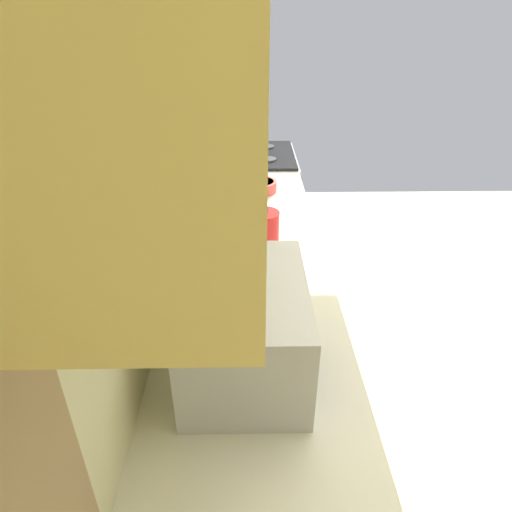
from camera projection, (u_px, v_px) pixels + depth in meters
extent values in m
plane|color=beige|center=(465.00, 401.00, 2.35)|extent=(6.03, 6.03, 0.00)
cube|color=beige|center=(153.00, 155.00, 1.66)|extent=(3.89, 0.12, 2.69)
cube|color=#F6D375|center=(252.00, 402.00, 1.78)|extent=(2.97, 0.61, 0.87)
cube|color=beige|center=(252.00, 314.00, 1.56)|extent=(3.00, 0.64, 0.02)
cube|color=#332819|center=(337.00, 447.00, 1.60)|extent=(0.01, 0.01, 0.80)
cube|color=#332819|center=(320.00, 364.00, 1.97)|extent=(0.01, 0.01, 0.80)
cube|color=#332819|center=(309.00, 308.00, 2.34)|extent=(0.01, 0.01, 0.80)
cube|color=#332819|center=(301.00, 267.00, 2.71)|extent=(0.01, 0.01, 0.80)
cube|color=#B7BABF|center=(252.00, 213.00, 3.38)|extent=(0.70, 0.64, 0.89)
cube|color=black|center=(294.00, 218.00, 3.41)|extent=(0.55, 0.01, 0.49)
cube|color=black|center=(252.00, 155.00, 3.16)|extent=(0.67, 0.61, 0.02)
cube|color=#B7BABF|center=(209.00, 144.00, 3.11)|extent=(0.67, 0.04, 0.18)
cylinder|color=#38383D|center=(268.00, 159.00, 3.02)|extent=(0.11, 0.11, 0.01)
cylinder|color=#38383D|center=(267.00, 147.00, 3.28)|extent=(0.11, 0.11, 0.01)
cylinder|color=#38383D|center=(235.00, 159.00, 3.01)|extent=(0.11, 0.11, 0.01)
cylinder|color=#38383D|center=(236.00, 147.00, 3.28)|extent=(0.11, 0.11, 0.01)
cube|color=#B7BABF|center=(245.00, 326.00, 1.26)|extent=(0.50, 0.34, 0.29)
cube|color=black|center=(308.00, 336.00, 1.23)|extent=(0.31, 0.01, 0.20)
cube|color=#2D2D33|center=(299.00, 287.00, 1.44)|extent=(0.09, 0.01, 0.20)
cylinder|color=#D84C47|center=(260.00, 186.00, 2.55)|extent=(0.20, 0.20, 0.06)
cylinder|color=#C5514D|center=(260.00, 184.00, 2.54)|extent=(0.16, 0.16, 0.03)
cylinder|color=red|center=(264.00, 229.00, 1.94)|extent=(0.14, 0.14, 0.16)
cylinder|color=black|center=(264.00, 210.00, 1.90)|extent=(0.03, 0.03, 0.02)
cylinder|color=red|center=(263.00, 216.00, 1.99)|extent=(0.09, 0.02, 0.05)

